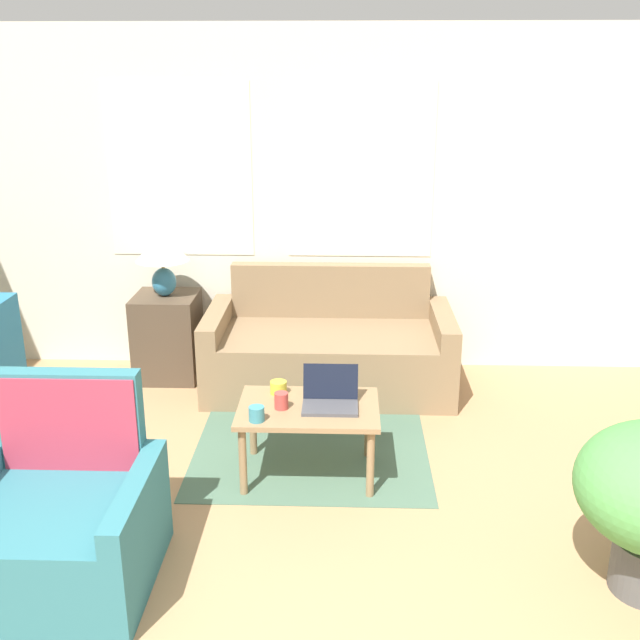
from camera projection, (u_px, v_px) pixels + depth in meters
The scene contains 11 objects.
wall_back at pixel (281, 203), 5.72m from camera, with size 6.47×0.06×2.60m.
rug at pixel (313, 425), 5.02m from camera, with size 1.45×1.97×0.01m.
couch at pixel (329, 351), 5.60m from camera, with size 1.80×0.89×0.86m.
armchair at pixel (59, 525), 3.46m from camera, with size 0.88×0.81×0.92m.
side_table at pixel (168, 336), 5.74m from camera, with size 0.47×0.47×0.66m.
table_lamp at pixel (162, 254), 5.53m from camera, with size 0.40×0.40×0.47m.
coffee_table at pixel (308, 415), 4.30m from camera, with size 0.81×0.56×0.44m.
laptop at pixel (330, 398), 4.27m from camera, with size 0.32×0.26×0.22m.
cup_navy at pixel (281, 401), 4.24m from camera, with size 0.08×0.08×0.10m.
cup_yellow at pixel (257, 414), 4.09m from camera, with size 0.09×0.09×0.08m.
cup_white at pixel (278, 387), 4.44m from camera, with size 0.10×0.10×0.08m.
Camera 1 is at (0.50, -1.92, 2.27)m, focal length 42.00 mm.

